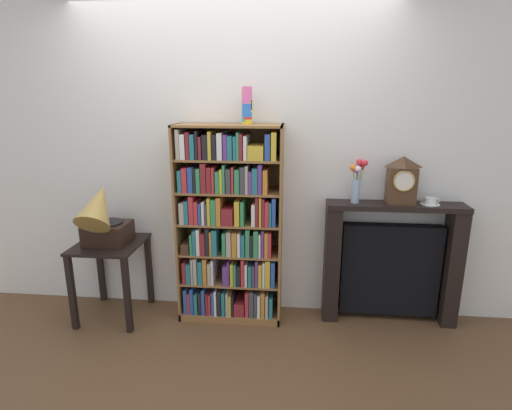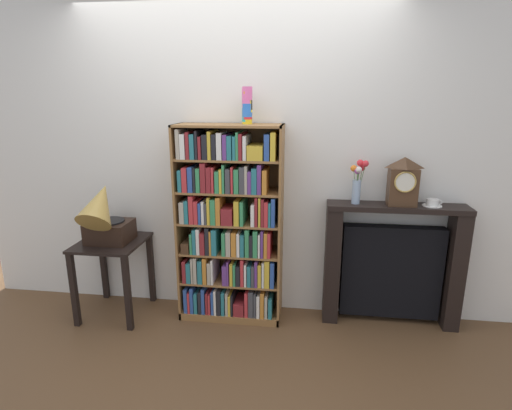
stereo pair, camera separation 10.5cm
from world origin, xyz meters
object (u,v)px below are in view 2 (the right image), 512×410
Objects in this scene: side_table_left at (113,259)px; gramophone at (104,215)px; bookshelf at (229,228)px; mantel_clock at (403,181)px; flower_vase at (358,180)px; cup_stack at (247,106)px; teacup_with_saucer at (432,203)px; fireplace_mantel at (392,265)px.

gramophone is (-0.00, -0.07, 0.40)m from side_table_left.
bookshelf is 1.39m from mantel_clock.
mantel_clock is 0.33m from flower_vase.
bookshelf is 0.97m from cup_stack.
bookshelf is 0.99m from gramophone.
flower_vase reaches higher than teacup_with_saucer.
cup_stack reaches higher than fireplace_mantel.
cup_stack is at bearing 10.73° from gramophone.
bookshelf is 2.84× the size of gramophone.
bookshelf is 11.09× the size of teacup_with_saucer.
cup_stack reaches higher than teacup_with_saucer.
teacup_with_saucer is (1.41, 0.02, -0.71)m from cup_stack.
mantel_clock is at bearing 2.73° from bookshelf.
fireplace_mantel is (1.16, 0.04, -1.24)m from cup_stack.
mantel_clock reaches higher than gramophone.
gramophone reaches higher than teacup_with_saucer.
bookshelf is at bearing -176.40° from flower_vase.
teacup_with_saucer is at bearing 2.44° from bookshelf.
teacup_with_saucer is at bearing 3.60° from side_table_left.
side_table_left is 1.15× the size of gramophone.
fireplace_mantel reaches higher than side_table_left.
bookshelf is 1.02m from side_table_left.
flower_vase is (-0.33, -0.00, 0.00)m from mantel_clock.
teacup_with_saucer is (0.56, 0.00, -0.16)m from flower_vase.
mantel_clock is at bearing 0.73° from cup_stack.
side_table_left is 2.40m from mantel_clock.
side_table_left is 4.51× the size of teacup_with_saucer.
gramophone is 2.32m from fireplace_mantel.
bookshelf is 4.33× the size of mantel_clock.
bookshelf is 1.07m from flower_vase.
side_table_left is 0.40m from gramophone.
mantel_clock is 2.56× the size of teacup_with_saucer.
mantel_clock is (1.32, 0.06, 0.41)m from bookshelf.
cup_stack is at bearing -179.27° from teacup_with_saucer.
fireplace_mantel is at bearing 175.81° from teacup_with_saucer.
mantel_clock is 1.08× the size of flower_vase.
side_table_left is 2.09m from flower_vase.
bookshelf is 1.50× the size of fireplace_mantel.
bookshelf reaches higher than mantel_clock.
side_table_left is at bearing 90.00° from gramophone.
bookshelf reaches higher than teacup_with_saucer.
cup_stack is 1.67m from side_table_left.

